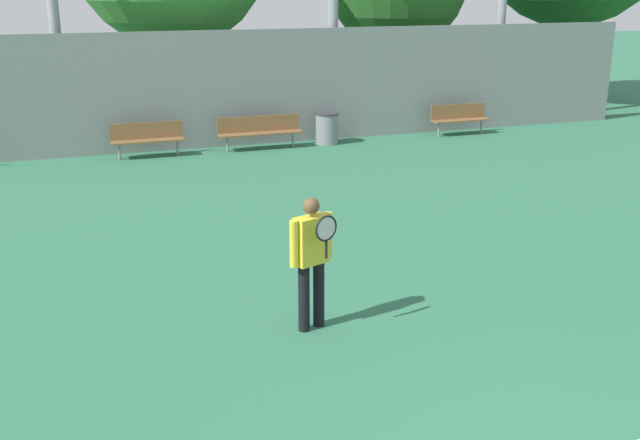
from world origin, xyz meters
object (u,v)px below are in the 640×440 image
tennis_player (312,255)px  trash_bin (327,128)px  bench_courtside_far (459,116)px  bench_by_gate (147,136)px  bench_courtside_near (259,129)px

tennis_player → trash_bin: (3.87, 10.24, -0.55)m
bench_courtside_far → trash_bin: size_ratio=2.05×
tennis_player → trash_bin: bearing=49.5°
tennis_player → bench_by_gate: size_ratio=0.97×
bench_by_gate → bench_courtside_near: bearing=0.0°
bench_by_gate → trash_bin: size_ratio=2.13×
tennis_player → bench_by_gate: 10.26m
bench_by_gate → tennis_player: bearing=-85.8°
bench_courtside_far → bench_by_gate: (-8.49, 0.00, 0.00)m
bench_courtside_far → trash_bin: bearing=179.6°
bench_by_gate → trash_bin: (4.61, 0.03, -0.10)m
bench_courtside_near → bench_by_gate: 2.79m
trash_bin → bench_by_gate: bearing=-179.7°
tennis_player → bench_courtside_near: size_ratio=0.78×
trash_bin → bench_courtside_near: bearing=-179.2°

